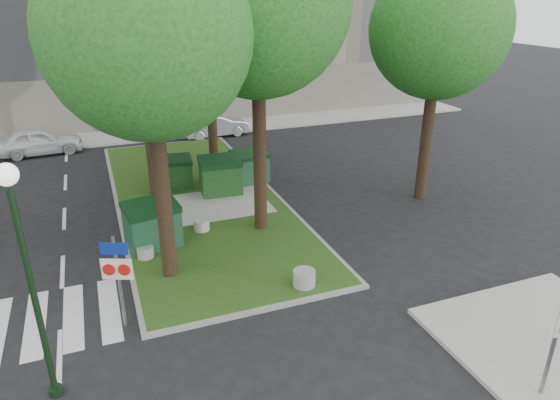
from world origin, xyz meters
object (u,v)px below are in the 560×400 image
car_white (40,141)px  bollard_right (304,278)px  bollard_mid (201,225)px  street_lamp (26,261)px  tree_median_mid (140,15)px  dumpster_c (221,176)px  bollard_left (145,252)px  traffic_sign_pole (118,270)px  dumpster_a (153,225)px  dumpster_d (250,167)px  dumpster_b (175,172)px  tree_median_near_left (148,13)px  car_silver (215,125)px  litter_bin (231,174)px  tree_street_right (442,15)px

car_white → bollard_right: bearing=-158.7°
bollard_mid → street_lamp: size_ratio=0.10×
tree_median_mid → dumpster_c: 6.66m
street_lamp → car_white: 18.23m
bollard_left → traffic_sign_pole: 3.55m
dumpster_a → dumpster_d: dumpster_a is taller
dumpster_a → dumpster_b: dumpster_a is taller
tree_median_near_left → dumpster_c: 8.98m
dumpster_b → bollard_left: dumpster_b is taller
street_lamp → car_silver: street_lamp is taller
car_white → bollard_left: bearing=-168.2°
tree_median_mid → car_silver: 10.96m
traffic_sign_pole → bollard_right: bearing=21.4°
bollard_mid → car_silver: 12.34m
dumpster_b → litter_bin: 2.36m
dumpster_c → car_white: size_ratio=0.43×
dumpster_d → street_lamp: street_lamp is taller
tree_street_right → dumpster_a: 12.41m
litter_bin → bollard_right: bearing=-92.1°
bollard_right → car_white: car_white is taller
dumpster_c → litter_bin: bearing=61.2°
bollard_left → street_lamp: (-2.48, -5.04, 2.92)m
dumpster_c → street_lamp: (-6.04, -9.34, 2.36)m
bollard_mid → street_lamp: street_lamp is taller
tree_median_mid → dumpster_b: 6.29m
tree_median_mid → litter_bin: bearing=2.3°
bollard_left → traffic_sign_pole: (-0.91, -3.17, 1.32)m
tree_median_mid → dumpster_c: bearing=-22.3°
dumpster_d → bollard_right: bearing=-103.6°
dumpster_b → traffic_sign_pole: bearing=-103.1°
dumpster_d → car_white: 11.71m
tree_median_mid → dumpster_a: size_ratio=5.35×
tree_street_right → street_lamp: size_ratio=1.97×
dumpster_b → dumpster_a: bearing=-102.8°
dumpster_c → tree_median_mid: bearing=161.8°
dumpster_b → bollard_mid: (0.09, -4.45, -0.44)m
tree_median_near_left → car_silver: 16.50m
car_white → car_silver: 9.16m
dumpster_b → dumpster_d: bearing=-5.7°
dumpster_a → dumpster_b: (1.60, 5.02, -0.11)m
dumpster_b → car_silver: (3.59, 7.37, -0.12)m
bollard_left → car_silver: size_ratio=0.13×
street_lamp → car_white: size_ratio=1.26×
dumpster_c → dumpster_b: bearing=143.1°
bollard_left → car_silver: 14.19m
dumpster_c → bollard_right: dumpster_c is taller
dumpster_d → bollard_left: size_ratio=3.19×
bollard_mid → traffic_sign_pole: (-2.96, -4.40, 1.31)m
tree_street_right → bollard_mid: tree_street_right is taller
dumpster_d → bollard_left: (-5.06, -5.11, -0.50)m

